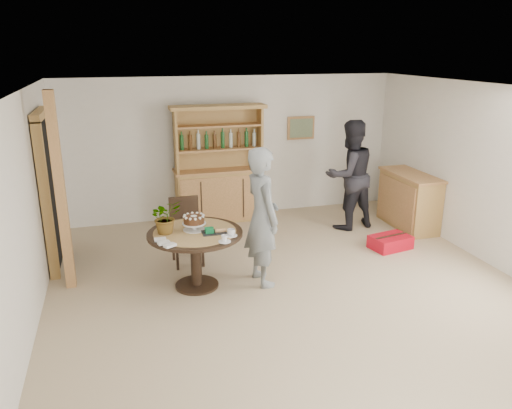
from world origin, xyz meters
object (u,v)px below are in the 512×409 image
object	(u,v)px
dining_chair	(186,226)
adult_person	(350,175)
teen_boy	(262,217)
dining_table	(195,243)
sideboard	(409,200)
red_suitcase	(390,242)
hutch	(219,183)

from	to	relation	value
dining_chair	adult_person	world-z (taller)	adult_person
teen_boy	dining_table	bearing A→B (deg)	76.15
sideboard	teen_boy	xyz separation A→B (m)	(-3.02, -1.35, 0.43)
sideboard	dining_chair	size ratio (longest dim) A/B	1.33
red_suitcase	dining_chair	bearing A→B (deg)	162.04
adult_person	red_suitcase	xyz separation A→B (m)	(0.22, -1.06, -0.82)
hutch	sideboard	bearing A→B (deg)	-22.21
dining_table	teen_boy	world-z (taller)	teen_boy
adult_person	red_suitcase	distance (m)	1.36
hutch	red_suitcase	size ratio (longest dim) A/B	3.07
dining_chair	teen_boy	distance (m)	1.31
hutch	sideboard	world-z (taller)	hutch
dining_chair	teen_boy	world-z (taller)	teen_boy
adult_person	red_suitcase	world-z (taller)	adult_person
hutch	teen_boy	xyz separation A→B (m)	(0.02, -2.59, 0.21)
sideboard	dining_chair	world-z (taller)	dining_chair
hutch	dining_table	bearing A→B (deg)	-108.48
sideboard	adult_person	world-z (taller)	adult_person
dining_table	red_suitcase	bearing A→B (deg)	8.35
sideboard	red_suitcase	distance (m)	1.19
dining_table	adult_person	distance (m)	3.25
sideboard	dining_table	distance (m)	4.07
adult_person	red_suitcase	size ratio (longest dim) A/B	2.77
dining_table	sideboard	bearing A→B (deg)	17.91
red_suitcase	sideboard	bearing A→B (deg)	34.20
dining_table	teen_boy	size ratio (longest dim) A/B	0.66
sideboard	adult_person	distance (m)	1.14
hutch	adult_person	world-z (taller)	hutch
teen_boy	hutch	bearing A→B (deg)	-6.76
dining_chair	teen_boy	size ratio (longest dim) A/B	0.52
red_suitcase	teen_boy	bearing A→B (deg)	-177.06
dining_table	dining_chair	size ratio (longest dim) A/B	1.27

